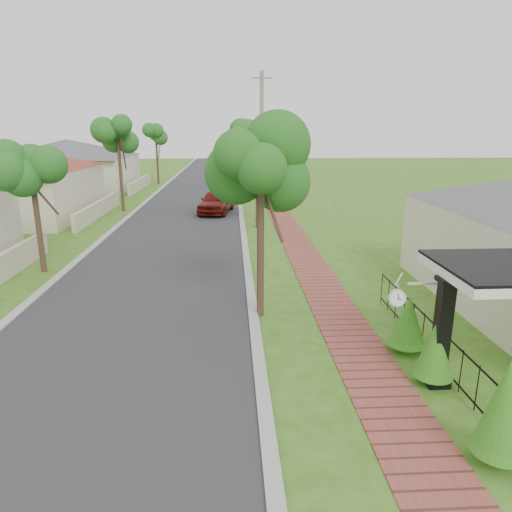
# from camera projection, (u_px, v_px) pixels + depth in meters

# --- Properties ---
(ground) EXTENTS (160.00, 160.00, 0.00)m
(ground) POSITION_uv_depth(u_px,v_px,m) (232.00, 367.00, 10.93)
(ground) COLOR #335F16
(ground) RESTS_ON ground
(road) EXTENTS (7.00, 120.00, 0.02)m
(road) POSITION_uv_depth(u_px,v_px,m) (186.00, 216.00, 30.01)
(road) COLOR #28282B
(road) RESTS_ON ground
(kerb_right) EXTENTS (0.30, 120.00, 0.10)m
(kerb_right) POSITION_uv_depth(u_px,v_px,m) (241.00, 215.00, 30.20)
(kerb_right) COLOR #9E9E99
(kerb_right) RESTS_ON ground
(kerb_left) EXTENTS (0.30, 120.00, 0.10)m
(kerb_left) POSITION_uv_depth(u_px,v_px,m) (130.00, 216.00, 29.83)
(kerb_left) COLOR #9E9E99
(kerb_left) RESTS_ON ground
(sidewalk) EXTENTS (1.50, 120.00, 0.03)m
(sidewalk) POSITION_uv_depth(u_px,v_px,m) (280.00, 215.00, 30.33)
(sidewalk) COLOR #97473C
(sidewalk) RESTS_ON ground
(porch_post) EXTENTS (0.48, 0.48, 2.52)m
(porch_post) POSITION_uv_depth(u_px,v_px,m) (441.00, 338.00, 9.90)
(porch_post) COLOR black
(porch_post) RESTS_ON ground
(picket_fence) EXTENTS (0.03, 8.02, 1.00)m
(picket_fence) POSITION_uv_depth(u_px,v_px,m) (434.00, 342.00, 11.04)
(picket_fence) COLOR black
(picket_fence) RESTS_ON ground
(street_trees) EXTENTS (10.70, 37.65, 5.89)m
(street_trees) POSITION_uv_depth(u_px,v_px,m) (193.00, 142.00, 35.38)
(street_trees) COLOR #382619
(street_trees) RESTS_ON ground
(hedge_row) EXTENTS (0.86, 4.95, 2.04)m
(hedge_row) POSITION_uv_depth(u_px,v_px,m) (442.00, 358.00, 9.65)
(hedge_row) COLOR #145E12
(hedge_row) RESTS_ON ground
(far_house_grey) EXTENTS (15.56, 15.56, 4.60)m
(far_house_grey) POSITION_uv_depth(u_px,v_px,m) (69.00, 164.00, 42.24)
(far_house_grey) COLOR beige
(far_house_grey) RESTS_ON ground
(parked_car_red) EXTENTS (2.71, 4.88, 1.57)m
(parked_car_red) POSITION_uv_depth(u_px,v_px,m) (216.00, 201.00, 30.77)
(parked_car_red) COLOR #61120E
(parked_car_red) RESTS_ON ground
(parked_car_white) EXTENTS (2.11, 4.93, 1.58)m
(parked_car_white) POSITION_uv_depth(u_px,v_px,m) (236.00, 182.00, 41.87)
(parked_car_white) COLOR white
(parked_car_white) RESTS_ON ground
(near_tree) EXTENTS (2.09, 2.09, 5.35)m
(near_tree) POSITION_uv_depth(u_px,v_px,m) (261.00, 175.00, 12.86)
(near_tree) COLOR #382619
(near_tree) RESTS_ON ground
(utility_pole) EXTENTS (1.20, 0.24, 8.66)m
(utility_pole) POSITION_uv_depth(u_px,v_px,m) (262.00, 149.00, 26.65)
(utility_pole) COLOR gray
(utility_pole) RESTS_ON ground
(station_clock) EXTENTS (1.05, 0.13, 0.55)m
(station_clock) POSITION_uv_depth(u_px,v_px,m) (399.00, 297.00, 10.02)
(station_clock) COLOR silver
(station_clock) RESTS_ON ground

